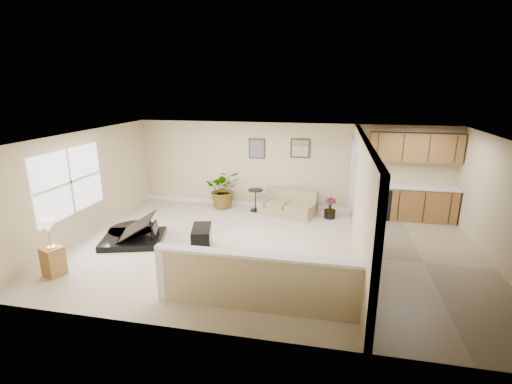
% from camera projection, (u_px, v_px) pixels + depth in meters
% --- Properties ---
extents(floor, '(9.00, 9.00, 0.00)m').
position_uv_depth(floor, '(272.00, 250.00, 8.20)').
color(floor, '#BDAD93').
rests_on(floor, ground).
extents(back_wall, '(9.00, 0.04, 2.50)m').
position_uv_depth(back_wall, '(289.00, 167.00, 10.68)').
color(back_wall, tan).
rests_on(back_wall, floor).
extents(front_wall, '(9.00, 0.04, 2.50)m').
position_uv_depth(front_wall, '(238.00, 258.00, 5.03)').
color(front_wall, tan).
rests_on(front_wall, floor).
extents(left_wall, '(0.04, 6.00, 2.50)m').
position_uv_depth(left_wall, '(84.00, 185.00, 8.72)').
color(left_wall, tan).
rests_on(left_wall, floor).
extents(right_wall, '(0.04, 6.00, 2.50)m').
position_uv_depth(right_wall, '(508.00, 210.00, 6.99)').
color(right_wall, tan).
rests_on(right_wall, floor).
extents(ceiling, '(9.00, 6.00, 0.04)m').
position_uv_depth(ceiling, '(274.00, 137.00, 7.51)').
color(ceiling, silver).
rests_on(ceiling, back_wall).
extents(kitchen_vinyl, '(2.70, 6.00, 0.01)m').
position_uv_depth(kitchen_vinyl, '(424.00, 263.00, 7.59)').
color(kitchen_vinyl, gray).
rests_on(kitchen_vinyl, floor).
extents(interior_partition, '(0.18, 5.99, 2.50)m').
position_uv_depth(interior_partition, '(360.00, 199.00, 7.75)').
color(interior_partition, tan).
rests_on(interior_partition, floor).
extents(pony_half_wall, '(3.42, 0.22, 1.00)m').
position_uv_depth(pony_half_wall, '(254.00, 281.00, 5.88)').
color(pony_half_wall, tan).
rests_on(pony_half_wall, floor).
extents(left_window, '(0.05, 2.15, 1.45)m').
position_uv_depth(left_window, '(69.00, 182.00, 8.19)').
color(left_window, white).
rests_on(left_window, left_wall).
extents(wall_art_left, '(0.48, 0.04, 0.58)m').
position_uv_depth(wall_art_left, '(257.00, 149.00, 10.69)').
color(wall_art_left, '#3C2A15').
rests_on(wall_art_left, back_wall).
extents(wall_mirror, '(0.55, 0.04, 0.55)m').
position_uv_depth(wall_mirror, '(300.00, 148.00, 10.44)').
color(wall_mirror, '#3C2A15').
rests_on(wall_mirror, back_wall).
extents(kitchen_cabinets, '(2.36, 0.65, 2.33)m').
position_uv_depth(kitchen_cabinets, '(406.00, 188.00, 9.91)').
color(kitchen_cabinets, olive).
rests_on(kitchen_cabinets, floor).
extents(piano, '(1.83, 1.83, 1.28)m').
position_uv_depth(piano, '(133.00, 218.00, 8.62)').
color(piano, black).
rests_on(piano, floor).
extents(piano_bench, '(0.59, 0.86, 0.52)m').
position_uv_depth(piano_bench, '(202.00, 239.00, 8.15)').
color(piano_bench, black).
rests_on(piano_bench, floor).
extents(loveseat, '(1.74, 1.26, 0.86)m').
position_uv_depth(loveseat, '(288.00, 202.00, 10.46)').
color(loveseat, '#9D8864').
rests_on(loveseat, floor).
extents(accent_table, '(0.44, 0.44, 0.64)m').
position_uv_depth(accent_table, '(255.00, 197.00, 10.65)').
color(accent_table, black).
rests_on(accent_table, floor).
extents(palm_plant, '(1.26, 1.17, 1.15)m').
position_uv_depth(palm_plant, '(224.00, 189.00, 10.90)').
color(palm_plant, black).
rests_on(palm_plant, floor).
extents(small_plant, '(0.35, 0.35, 0.58)m').
position_uv_depth(small_plant, '(330.00, 210.00, 10.11)').
color(small_plant, black).
rests_on(small_plant, floor).
extents(lamp_stand, '(0.42, 0.42, 1.13)m').
position_uv_depth(lamp_stand, '(52.00, 252.00, 6.99)').
color(lamp_stand, olive).
rests_on(lamp_stand, floor).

